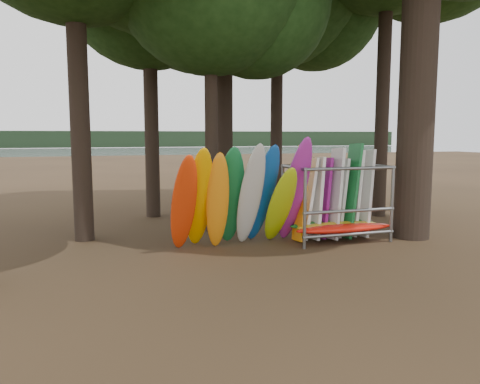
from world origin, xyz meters
name	(u,v)px	position (x,y,z in m)	size (l,w,h in m)	color
ground	(287,251)	(0.00, 0.00, 0.00)	(120.00, 120.00, 0.00)	#47331E
lake	(126,156)	(0.00, 60.00, 0.00)	(160.00, 160.00, 0.00)	gray
far_shore	(111,139)	(0.00, 110.00, 2.00)	(160.00, 4.00, 4.00)	black
kayak_row	(243,198)	(-0.95, 0.74, 1.33)	(3.83, 2.02, 3.11)	red
storage_rack	(336,205)	(1.87, 0.86, 1.01)	(2.93, 1.54, 2.78)	slate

